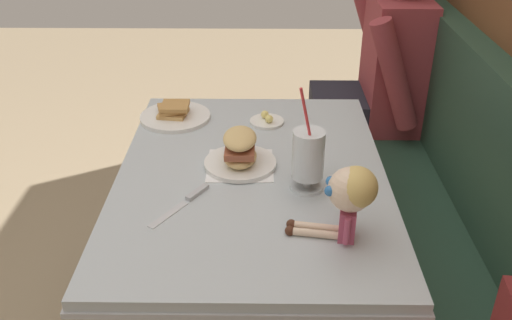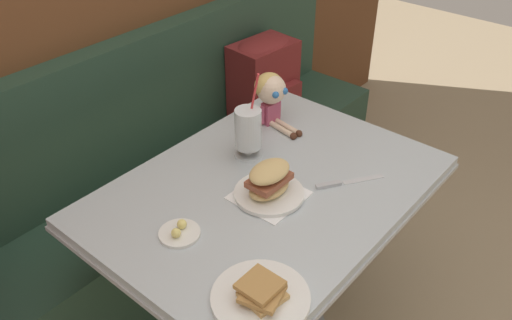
# 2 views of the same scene
# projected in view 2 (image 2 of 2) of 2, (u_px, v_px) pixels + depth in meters

# --- Properties ---
(booth_bench) EXTENTS (2.60, 0.48, 1.00)m
(booth_bench) POSITION_uv_depth(u_px,v_px,m) (153.00, 204.00, 2.28)
(booth_bench) COLOR #233D2D
(booth_bench) RESTS_ON ground
(diner_table) EXTENTS (1.11, 0.81, 0.74)m
(diner_table) POSITION_uv_depth(u_px,v_px,m) (267.00, 231.00, 1.82)
(diner_table) COLOR #B2BCC1
(diner_table) RESTS_ON ground
(toast_plate) EXTENTS (0.25, 0.25, 0.06)m
(toast_plate) POSITION_uv_depth(u_px,v_px,m) (261.00, 296.00, 1.32)
(toast_plate) COLOR white
(toast_plate) RESTS_ON diner_table
(milkshake_glass) EXTENTS (0.10, 0.10, 0.31)m
(milkshake_glass) POSITION_uv_depth(u_px,v_px,m) (248.00, 131.00, 1.79)
(milkshake_glass) COLOR silver
(milkshake_glass) RESTS_ON diner_table
(sandwich_plate) EXTENTS (0.22, 0.22, 0.12)m
(sandwich_plate) POSITION_uv_depth(u_px,v_px,m) (269.00, 184.00, 1.64)
(sandwich_plate) COLOR white
(sandwich_plate) RESTS_ON diner_table
(butter_saucer) EXTENTS (0.12, 0.12, 0.04)m
(butter_saucer) POSITION_uv_depth(u_px,v_px,m) (179.00, 232.00, 1.52)
(butter_saucer) COLOR white
(butter_saucer) RESTS_ON diner_table
(butter_knife) EXTENTS (0.21, 0.14, 0.01)m
(butter_knife) POSITION_uv_depth(u_px,v_px,m) (338.00, 183.00, 1.71)
(butter_knife) COLOR silver
(butter_knife) RESTS_ON diner_table
(seated_doll) EXTENTS (0.13, 0.23, 0.20)m
(seated_doll) POSITION_uv_depth(u_px,v_px,m) (271.00, 92.00, 1.96)
(seated_doll) COLOR #B74C6B
(seated_doll) RESTS_ON diner_table
(backpack) EXTENTS (0.32, 0.27, 0.41)m
(backpack) POSITION_uv_depth(u_px,v_px,m) (264.00, 78.00, 2.52)
(backpack) COLOR maroon
(backpack) RESTS_ON booth_bench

